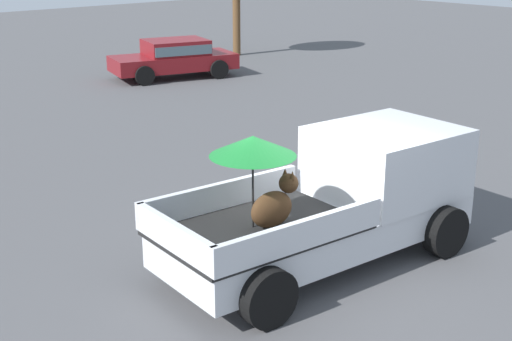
# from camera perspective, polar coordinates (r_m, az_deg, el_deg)

# --- Properties ---
(ground_plane) EXTENTS (80.00, 80.00, 0.00)m
(ground_plane) POSITION_cam_1_polar(r_m,az_deg,el_deg) (10.99, 5.01, -7.37)
(ground_plane) COLOR #4C4C4F
(pickup_truck_main) EXTENTS (5.17, 2.55, 2.20)m
(pickup_truck_main) POSITION_cam_1_polar(r_m,az_deg,el_deg) (10.89, 6.85, -2.16)
(pickup_truck_main) COLOR black
(pickup_truck_main) RESTS_ON ground
(parked_sedan_near) EXTENTS (4.61, 2.82, 1.33)m
(parked_sedan_near) POSITION_cam_1_polar(r_m,az_deg,el_deg) (25.35, -6.56, 9.07)
(parked_sedan_near) COLOR black
(parked_sedan_near) RESTS_ON ground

